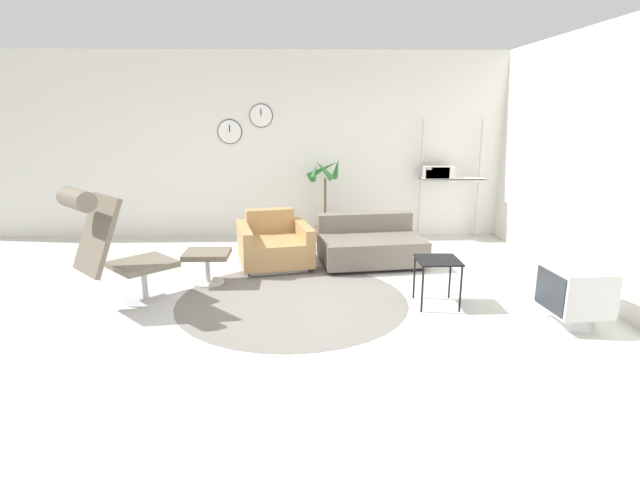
# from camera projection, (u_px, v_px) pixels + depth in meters

# --- Properties ---
(ground_plane) EXTENTS (12.00, 12.00, 0.00)m
(ground_plane) POSITION_uv_depth(u_px,v_px,m) (296.00, 296.00, 5.35)
(ground_plane) COLOR silver
(wall_back) EXTENTS (12.00, 0.09, 2.80)m
(wall_back) POSITION_uv_depth(u_px,v_px,m) (298.00, 147.00, 7.63)
(wall_back) COLOR silver
(wall_back) RESTS_ON ground_plane
(wall_right) EXTENTS (0.06, 12.00, 2.80)m
(wall_right) POSITION_uv_depth(u_px,v_px,m) (605.00, 164.00, 5.09)
(wall_right) COLOR silver
(wall_right) RESTS_ON ground_plane
(round_rug) EXTENTS (2.40, 2.40, 0.01)m
(round_rug) POSITION_uv_depth(u_px,v_px,m) (292.00, 300.00, 5.22)
(round_rug) COLOR slate
(round_rug) RESTS_ON ground_plane
(lounge_chair) EXTENTS (1.04, 1.03, 1.24)m
(lounge_chair) POSITION_uv_depth(u_px,v_px,m) (110.00, 240.00, 4.83)
(lounge_chair) COLOR #BCBCC1
(lounge_chair) RESTS_ON ground_plane
(ottoman) EXTENTS (0.50, 0.43, 0.38)m
(ottoman) POSITION_uv_depth(u_px,v_px,m) (207.00, 259.00, 5.68)
(ottoman) COLOR #BCBCC1
(ottoman) RESTS_ON ground_plane
(armchair_red) EXTENTS (1.04, 1.08, 0.67)m
(armchair_red) POSITION_uv_depth(u_px,v_px,m) (274.00, 246.00, 6.38)
(armchair_red) COLOR silver
(armchair_red) RESTS_ON ground_plane
(couch_low) EXTENTS (1.39, 1.07, 0.60)m
(couch_low) POSITION_uv_depth(u_px,v_px,m) (370.00, 246.00, 6.48)
(couch_low) COLOR black
(couch_low) RESTS_ON ground_plane
(side_table) EXTENTS (0.42, 0.42, 0.49)m
(side_table) POSITION_uv_depth(u_px,v_px,m) (438.00, 265.00, 5.00)
(side_table) COLOR black
(side_table) RESTS_ON ground_plane
(crt_television) EXTENTS (0.54, 0.55, 0.55)m
(crt_television) POSITION_uv_depth(u_px,v_px,m) (575.00, 294.00, 4.54)
(crt_television) COLOR #B7B7B7
(crt_television) RESTS_ON ground_plane
(potted_plant) EXTENTS (0.52, 0.49, 1.29)m
(potted_plant) POSITION_uv_depth(u_px,v_px,m) (325.00, 208.00, 7.49)
(potted_plant) COLOR brown
(potted_plant) RESTS_ON ground_plane
(shelf_unit) EXTENTS (0.96, 0.28, 1.82)m
(shelf_unit) POSITION_uv_depth(u_px,v_px,m) (441.00, 174.00, 7.53)
(shelf_unit) COLOR #BCBCC1
(shelf_unit) RESTS_ON ground_plane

